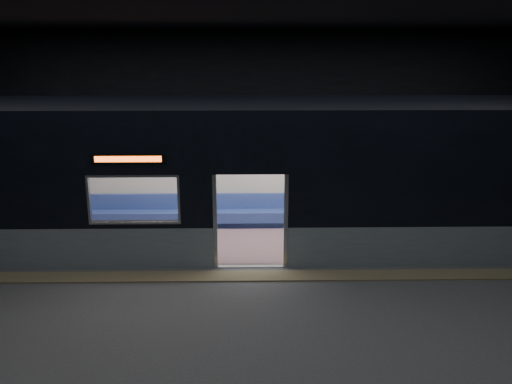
{
  "coord_description": "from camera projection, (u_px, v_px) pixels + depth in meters",
  "views": [
    {
      "loc": [
        -0.07,
        -9.67,
        4.68
      ],
      "look_at": [
        0.14,
        2.3,
        1.32
      ],
      "focal_mm": 38.0,
      "sensor_mm": 36.0,
      "label": 1
    }
  ],
  "objects": [
    {
      "name": "transit_map",
      "position": [
        327.0,
        169.0,
        13.92
      ],
      "size": [
        1.02,
        0.03,
        0.66
      ],
      "primitive_type": "cube",
      "color": "white",
      "rests_on": "metro_car"
    },
    {
      "name": "station_floor",
      "position": [
        251.0,
        289.0,
        10.58
      ],
      "size": [
        24.0,
        14.0,
        0.01
      ],
      "primitive_type": "cube",
      "color": "#47494C",
      "rests_on": "ground"
    },
    {
      "name": "station_envelope",
      "position": [
        251.0,
        100.0,
        9.59
      ],
      "size": [
        24.0,
        14.0,
        5.0
      ],
      "color": "black",
      "rests_on": "station_floor"
    },
    {
      "name": "handbag",
      "position": [
        361.0,
        204.0,
        13.6
      ],
      "size": [
        0.34,
        0.3,
        0.17
      ],
      "primitive_type": "cube",
      "rotation": [
        0.0,
        0.0,
        0.03
      ],
      "color": "black",
      "rests_on": "passenger"
    },
    {
      "name": "passenger",
      "position": [
        359.0,
        196.0,
        13.81
      ],
      "size": [
        0.46,
        0.78,
        1.48
      ],
      "rotation": [
        0.0,
        0.0,
        0.1
      ],
      "color": "black",
      "rests_on": "metro_car"
    },
    {
      "name": "tactile_strip",
      "position": [
        251.0,
        276.0,
        11.11
      ],
      "size": [
        22.8,
        0.5,
        0.03
      ],
      "primitive_type": "cube",
      "color": "#8C7F59",
      "rests_on": "station_floor"
    },
    {
      "name": "metro_car",
      "position": [
        250.0,
        167.0,
        12.53
      ],
      "size": [
        18.0,
        3.04,
        3.35
      ],
      "color": "#8A99A5",
      "rests_on": "station_floor"
    }
  ]
}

